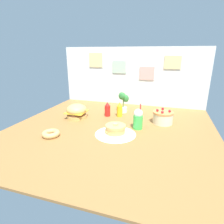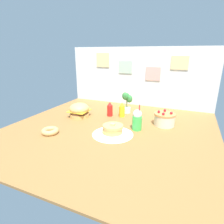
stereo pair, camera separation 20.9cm
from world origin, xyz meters
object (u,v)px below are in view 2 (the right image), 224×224
object	(u,v)px
cream_soda_cup	(137,120)
burger	(79,110)
ketchup_bottle	(110,109)
donut_pink_glaze	(50,131)
pancake_stack	(113,130)
mustard_bottle	(122,110)
layer_cake	(164,119)
potted_plant	(127,102)

from	to	relation	value
cream_soda_cup	burger	bearing A→B (deg)	171.92
ketchup_bottle	donut_pink_glaze	distance (m)	0.83
pancake_stack	cream_soda_cup	bearing A→B (deg)	47.14
cream_soda_cup	mustard_bottle	bearing A→B (deg)	131.65
burger	layer_cake	bearing A→B (deg)	7.32
layer_cake	ketchup_bottle	bearing A→B (deg)	176.05
pancake_stack	mustard_bottle	xyz separation A→B (m)	(-0.10, 0.54, 0.04)
burger	potted_plant	size ratio (longest dim) A/B	0.87
burger	layer_cake	world-z (taller)	burger
mustard_bottle	cream_soda_cup	bearing A→B (deg)	-48.35
pancake_stack	ketchup_bottle	distance (m)	0.57
mustard_bottle	potted_plant	world-z (taller)	potted_plant
layer_cake	potted_plant	bearing A→B (deg)	153.77
burger	pancake_stack	xyz separation A→B (m)	(0.61, -0.32, -0.04)
mustard_bottle	ketchup_bottle	bearing A→B (deg)	-166.83
ketchup_bottle	mustard_bottle	distance (m)	0.16
pancake_stack	mustard_bottle	size ratio (longest dim) A/B	1.70
burger	mustard_bottle	world-z (taller)	mustard_bottle
donut_pink_glaze	ketchup_bottle	bearing A→B (deg)	65.23
layer_cake	potted_plant	xyz separation A→B (m)	(-0.55, 0.27, 0.08)
pancake_stack	potted_plant	xyz separation A→B (m)	(-0.10, 0.73, 0.11)
ketchup_bottle	mustard_bottle	bearing A→B (deg)	13.17
burger	ketchup_bottle	bearing A→B (deg)	27.69
burger	pancake_stack	distance (m)	0.69
ketchup_bottle	donut_pink_glaze	xyz separation A→B (m)	(-0.34, -0.75, -0.06)
donut_pink_glaze	burger	bearing A→B (deg)	90.65
burger	donut_pink_glaze	xyz separation A→B (m)	(0.01, -0.56, -0.06)
cream_soda_cup	layer_cake	bearing A→B (deg)	44.70
cream_soda_cup	potted_plant	xyz separation A→B (m)	(-0.29, 0.52, 0.04)
burger	potted_plant	bearing A→B (deg)	38.50
mustard_bottle	donut_pink_glaze	bearing A→B (deg)	-122.51
mustard_bottle	donut_pink_glaze	xyz separation A→B (m)	(-0.50, -0.78, -0.06)
pancake_stack	cream_soda_cup	xyz separation A→B (m)	(0.19, 0.21, 0.07)
ketchup_bottle	potted_plant	bearing A→B (deg)	54.43
mustard_bottle	potted_plant	size ratio (longest dim) A/B	0.66
ketchup_bottle	donut_pink_glaze	size ratio (longest dim) A/B	1.08
pancake_stack	potted_plant	bearing A→B (deg)	97.76
ketchup_bottle	mustard_bottle	world-z (taller)	same
pancake_stack	layer_cake	size ratio (longest dim) A/B	1.36
burger	cream_soda_cup	size ratio (longest dim) A/B	0.88
mustard_bottle	donut_pink_glaze	world-z (taller)	mustard_bottle
donut_pink_glaze	pancake_stack	bearing A→B (deg)	21.66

